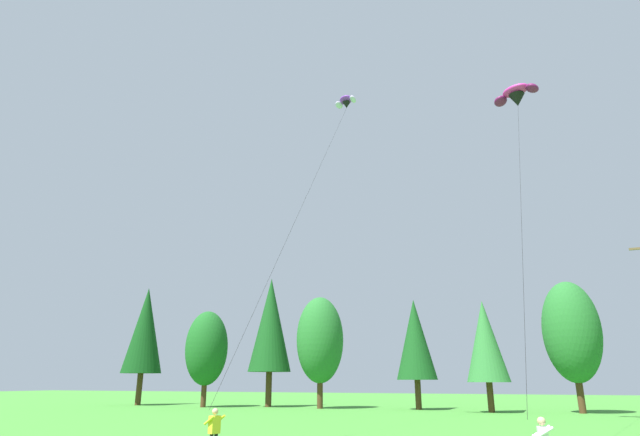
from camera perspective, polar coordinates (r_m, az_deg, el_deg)
treeline_tree_a at (r=65.24m, az=-18.63°, el=-11.55°), size 4.50×4.50×13.19m
treeline_tree_b at (r=58.31m, az=-12.32°, el=-13.75°), size 4.45×4.45×9.81m
treeline_tree_c at (r=58.15m, az=-5.45°, el=-11.53°), size 4.58×4.58×13.54m
treeline_tree_d at (r=54.33m, az=-0.01°, el=-13.19°), size 4.75×4.75×10.91m
treeline_tree_e at (r=53.20m, az=10.39°, el=-12.93°), size 3.89×3.89×10.40m
treeline_tree_f at (r=49.98m, az=17.66°, el=-12.72°), size 3.71×3.71×9.59m
treeline_tree_g at (r=51.52m, az=25.85°, el=-11.13°), size 4.80×4.80×11.12m
kite_flyer_near at (r=20.24m, az=-11.51°, el=-21.71°), size 0.68×0.70×1.69m
parafoil_kite_high_purple at (r=44.01m, az=2.86°, el=12.53°), size 2.14×19.76×23.56m
parafoil_kite_mid_magenta at (r=40.53m, az=20.71°, el=12.47°), size 3.45×20.47×21.20m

